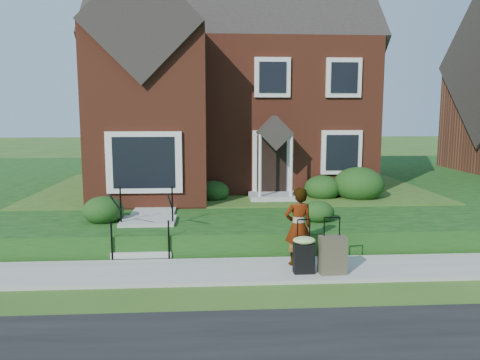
{
  "coord_description": "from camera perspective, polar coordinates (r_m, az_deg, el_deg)",
  "views": [
    {
      "loc": [
        -0.87,
        -9.73,
        3.41
      ],
      "look_at": [
        -0.13,
        2.0,
        1.74
      ],
      "focal_mm": 35.0,
      "sensor_mm": 36.0,
      "label": 1
    }
  ],
  "objects": [
    {
      "name": "suitcase_black",
      "position": [
        10.01,
        7.81,
        -8.74
      ],
      "size": [
        0.49,
        0.4,
        1.15
      ],
      "rotation": [
        0.0,
        0.0,
        0.03
      ],
      "color": "black",
      "rests_on": "sidewalk"
    },
    {
      "name": "foundation_shrubs",
      "position": [
        14.99,
        4.39,
        -0.9
      ],
      "size": [
        9.57,
        4.44,
        1.17
      ],
      "color": "black",
      "rests_on": "terrace"
    },
    {
      "name": "sidewalk",
      "position": [
        10.33,
        1.42,
        -10.95
      ],
      "size": [
        60.0,
        1.6,
        0.08
      ],
      "primitive_type": "cube",
      "color": "#9E9B93",
      "rests_on": "ground"
    },
    {
      "name": "woman",
      "position": [
        10.43,
        7.12,
        -5.64
      ],
      "size": [
        0.69,
        0.51,
        1.73
      ],
      "primitive_type": "imported",
      "rotation": [
        0.0,
        0.0,
        3.3
      ],
      "color": "#999999",
      "rests_on": "sidewalk"
    },
    {
      "name": "terrace",
      "position": [
        21.42,
        9.55,
        -0.37
      ],
      "size": [
        44.0,
        20.0,
        0.6
      ],
      "primitive_type": "cube",
      "color": "#103A0F",
      "rests_on": "ground"
    },
    {
      "name": "main_house",
      "position": [
        19.44,
        -1.71,
        13.56
      ],
      "size": [
        10.4,
        10.2,
        9.4
      ],
      "color": "maroon",
      "rests_on": "terrace"
    },
    {
      "name": "ground",
      "position": [
        10.34,
        1.42,
        -11.16
      ],
      "size": [
        120.0,
        120.0,
        0.0
      ],
      "primitive_type": "plane",
      "color": "#2D5119",
      "rests_on": "ground"
    },
    {
      "name": "walkway",
      "position": [
        15.07,
        -9.78,
        -2.66
      ],
      "size": [
        1.2,
        6.0,
        0.06
      ],
      "primitive_type": "cube",
      "color": "#9E9B93",
      "rests_on": "terrace"
    },
    {
      "name": "front_steps",
      "position": [
        12.05,
        -11.36,
        -6.17
      ],
      "size": [
        1.4,
        2.02,
        1.5
      ],
      "color": "#9E9B93",
      "rests_on": "ground"
    },
    {
      "name": "suitcase_olive",
      "position": [
        10.09,
        11.22,
        -8.95
      ],
      "size": [
        0.57,
        0.34,
        1.2
      ],
      "rotation": [
        0.0,
        0.0,
        0.06
      ],
      "color": "#4C4532",
      "rests_on": "sidewalk"
    }
  ]
}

